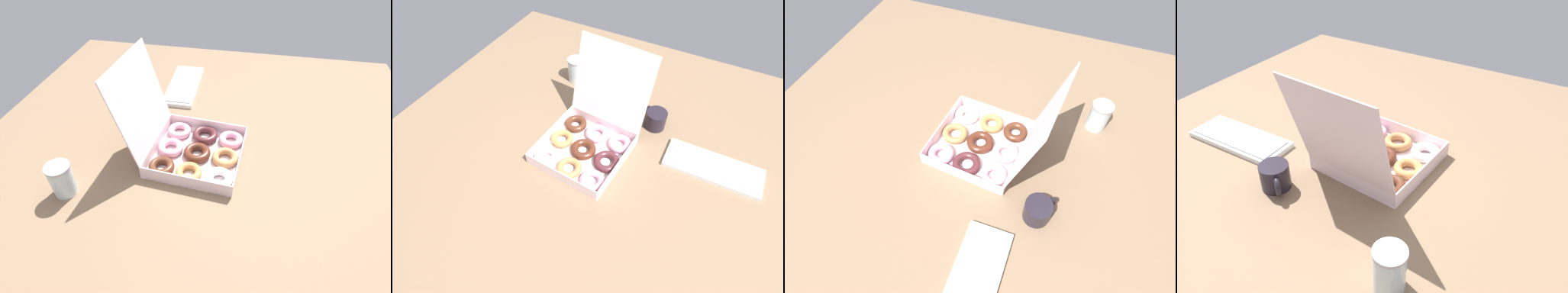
% 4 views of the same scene
% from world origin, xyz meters
% --- Properties ---
extents(ground_plane, '(1.80, 1.80, 0.02)m').
position_xyz_m(ground_plane, '(0.00, 0.00, -0.01)').
color(ground_plane, '#80654B').
extents(donut_box, '(0.37, 0.44, 0.37)m').
position_xyz_m(donut_box, '(-0.05, 0.03, 0.04)').
color(donut_box, white).
rests_on(donut_box, ground_plane).
extents(keyboard, '(0.37, 0.15, 0.02)m').
position_xyz_m(keyboard, '(0.44, 0.17, 0.01)').
color(keyboard, white).
rests_on(keyboard, ground_plane).
extents(coffee_mug, '(0.11, 0.10, 0.08)m').
position_xyz_m(coffee_mug, '(0.15, 0.29, 0.04)').
color(coffee_mug, '#241E29').
rests_on(coffee_mug, ground_plane).
extents(glass_jar, '(0.08, 0.08, 0.12)m').
position_xyz_m(glass_jar, '(-0.30, 0.41, 0.06)').
color(glass_jar, silver).
rests_on(glass_jar, ground_plane).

